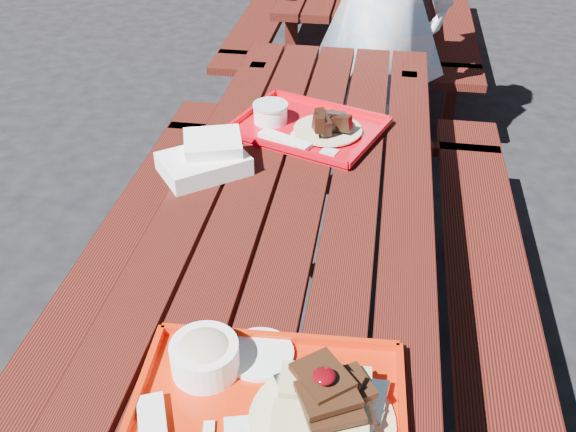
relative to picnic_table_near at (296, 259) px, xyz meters
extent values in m
plane|color=black|center=(0.00, 0.00, -0.56)|extent=(60.00, 60.00, 0.00)
cube|color=#48170D|center=(-0.30, 0.00, 0.17)|extent=(0.14, 2.40, 0.04)
cube|color=#48170D|center=(-0.15, 0.00, 0.17)|extent=(0.14, 2.40, 0.04)
cube|color=#48170D|center=(0.00, 0.00, 0.17)|extent=(0.14, 2.40, 0.04)
cube|color=#48170D|center=(0.15, 0.00, 0.17)|extent=(0.14, 2.40, 0.04)
cube|color=#48170D|center=(0.30, 0.00, 0.17)|extent=(0.14, 2.40, 0.04)
cube|color=#48170D|center=(-0.58, 0.00, -0.13)|extent=(0.25, 2.40, 0.04)
cube|color=#48170D|center=(-0.58, 0.84, -0.35)|extent=(0.06, 0.06, 0.42)
cube|color=#48170D|center=(0.58, 0.00, -0.13)|extent=(0.25, 2.40, 0.04)
cube|color=#48170D|center=(0.58, 0.84, -0.35)|extent=(0.06, 0.06, 0.42)
cube|color=#48170D|center=(-0.30, 0.96, -0.19)|extent=(0.06, 0.06, 0.75)
cube|color=#48170D|center=(0.30, 0.96, -0.19)|extent=(0.06, 0.06, 0.75)
cube|color=#48170D|center=(0.00, 0.96, -0.13)|extent=(1.40, 0.06, 0.04)
cube|color=#48170D|center=(-0.58, 2.80, -0.13)|extent=(0.25, 2.40, 0.04)
cube|color=#48170D|center=(-0.58, 1.96, -0.35)|extent=(0.06, 0.06, 0.42)
cube|color=#48170D|center=(0.58, 2.80, -0.13)|extent=(0.25, 2.40, 0.04)
cube|color=#48170D|center=(0.58, 1.96, -0.35)|extent=(0.06, 0.06, 0.42)
cube|color=#48170D|center=(0.58, 3.64, -0.35)|extent=(0.06, 0.06, 0.42)
cube|color=#48170D|center=(-0.30, 1.84, -0.19)|extent=(0.06, 0.06, 0.75)
cube|color=#48170D|center=(0.30, 1.84, -0.19)|extent=(0.06, 0.06, 0.75)
cube|color=#48170D|center=(0.00, 1.84, -0.13)|extent=(1.40, 0.06, 0.04)
cube|color=red|center=(0.05, -0.70, 0.20)|extent=(0.51, 0.41, 0.01)
cube|color=red|center=(0.04, -0.51, 0.21)|extent=(0.49, 0.04, 0.02)
cube|color=red|center=(0.29, -0.69, 0.21)|extent=(0.03, 0.38, 0.02)
cube|color=red|center=(-0.20, -0.72, 0.21)|extent=(0.03, 0.38, 0.02)
cylinder|color=#C7B98E|center=(0.15, -0.70, 0.21)|extent=(0.27, 0.27, 0.01)
cube|color=tan|center=(0.15, -0.74, 0.24)|extent=(0.17, 0.09, 0.05)
cube|color=tan|center=(0.15, -0.65, 0.24)|extent=(0.17, 0.09, 0.05)
ellipsoid|color=#4A0208|center=(0.15, -0.70, 0.34)|extent=(0.04, 0.04, 0.02)
cylinder|color=white|center=(-0.09, -0.61, 0.24)|extent=(0.13, 0.13, 0.07)
ellipsoid|color=beige|center=(-0.09, -0.61, 0.26)|extent=(0.11, 0.11, 0.05)
cylinder|color=white|center=(0.01, -0.56, 0.21)|extent=(0.14, 0.14, 0.01)
cube|color=silver|center=(0.01, -0.74, 0.21)|extent=(0.07, 0.07, 0.00)
cube|color=red|center=(-0.03, 0.43, 0.20)|extent=(0.53, 0.47, 0.01)
cube|color=red|center=(0.03, 0.59, 0.21)|extent=(0.42, 0.16, 0.02)
cube|color=red|center=(-0.08, 0.27, 0.21)|extent=(0.42, 0.16, 0.02)
cube|color=red|center=(0.18, 0.36, 0.21)|extent=(0.13, 0.33, 0.02)
cube|color=red|center=(-0.23, 0.51, 0.21)|extent=(0.13, 0.33, 0.02)
cube|color=white|center=(0.02, 0.42, 0.21)|extent=(0.19, 0.19, 0.01)
cylinder|color=#CDB891|center=(0.04, 0.41, 0.21)|extent=(0.22, 0.22, 0.01)
cylinder|color=white|center=(-0.16, 0.46, 0.23)|extent=(0.11, 0.11, 0.06)
cylinder|color=silver|center=(-0.16, 0.46, 0.26)|extent=(0.12, 0.12, 0.01)
cube|color=white|center=(-0.09, 0.33, 0.21)|extent=(0.18, 0.12, 0.02)
cube|color=#B0C7BF|center=(0.06, 0.28, 0.20)|extent=(0.06, 0.05, 0.00)
cube|color=white|center=(-0.29, 0.13, 0.22)|extent=(0.30, 0.29, 0.05)
cube|color=white|center=(-0.27, 0.16, 0.27)|extent=(0.20, 0.18, 0.04)
camera|label=1|loc=(0.20, -1.43, 1.18)|focal=40.00mm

